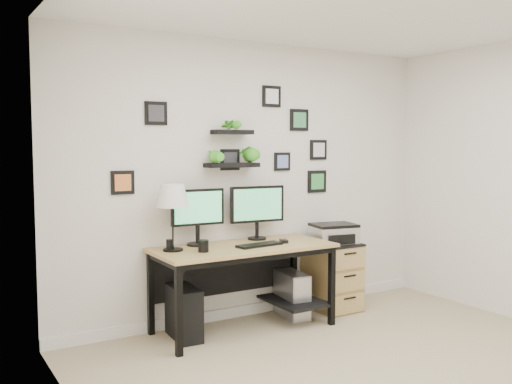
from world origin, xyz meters
TOP-DOWN VIEW (x-y plane):
  - room at (0.00, 1.98)m, footprint 4.00×4.00m
  - desk at (-0.30, 1.67)m, footprint 1.60×0.70m
  - monitor_left at (-0.68, 1.85)m, footprint 0.49×0.20m
  - monitor_right at (-0.06, 1.85)m, footprint 0.54×0.19m
  - keyboard at (-0.23, 1.55)m, footprint 0.44×0.18m
  - mouse at (0.05, 1.58)m, footprint 0.09×0.11m
  - table_lamp at (-0.96, 1.73)m, footprint 0.27×0.27m
  - mug at (-0.77, 1.56)m, footprint 0.09×0.09m
  - pen_cup at (-0.96, 1.81)m, footprint 0.07×0.07m
  - pc_tower_black at (-0.89, 1.69)m, footprint 0.23×0.45m
  - pc_tower_grey at (0.23, 1.71)m, footprint 0.25×0.46m
  - file_cabinet at (0.74, 1.72)m, footprint 0.43×0.53m
  - printer at (0.73, 1.70)m, footprint 0.47×0.40m
  - wall_decor at (-0.21, 1.93)m, footprint 2.25×0.18m

SIDE VIEW (x-z plane):
  - room at x=0.00m, z-range -1.95..2.05m
  - pc_tower_grey at x=0.23m, z-range 0.00..0.43m
  - pc_tower_black at x=-0.89m, z-range 0.00..0.44m
  - file_cabinet at x=0.74m, z-range 0.00..0.67m
  - desk at x=-0.30m, z-range 0.25..1.00m
  - keyboard at x=-0.23m, z-range 0.75..0.77m
  - mouse at x=0.05m, z-range 0.75..0.78m
  - printer at x=0.73m, z-range 0.67..0.86m
  - pen_cup at x=-0.96m, z-range 0.75..0.83m
  - mug at x=-0.77m, z-range 0.75..0.85m
  - monitor_left at x=-0.68m, z-range 0.79..1.29m
  - monitor_right at x=-0.06m, z-range 0.80..1.30m
  - table_lamp at x=-0.96m, z-range 0.92..1.48m
  - wall_decor at x=-0.21m, z-range 1.11..2.16m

